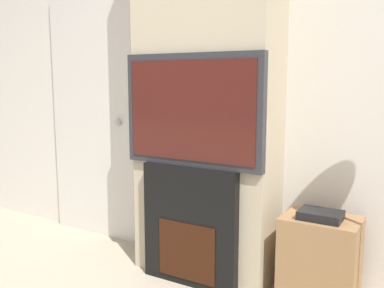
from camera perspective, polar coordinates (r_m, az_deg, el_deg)
wall_back at (r=3.06m, az=4.10°, el=8.79°), size 6.00×0.06×2.70m
chimney_breast at (r=2.86m, az=2.03°, el=8.81°), size 0.96×0.39×2.70m
fireplace at (r=2.85m, az=-0.01°, el=-10.81°), size 0.67×0.15×0.79m
television at (r=2.69m, az=-0.04°, el=4.49°), size 0.97×0.07×0.71m
media_stand at (r=2.74m, az=16.66°, el=-14.60°), size 0.44×0.32×0.59m
entry_door at (r=3.73m, az=-13.11°, el=3.70°), size 0.88×0.09×2.07m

